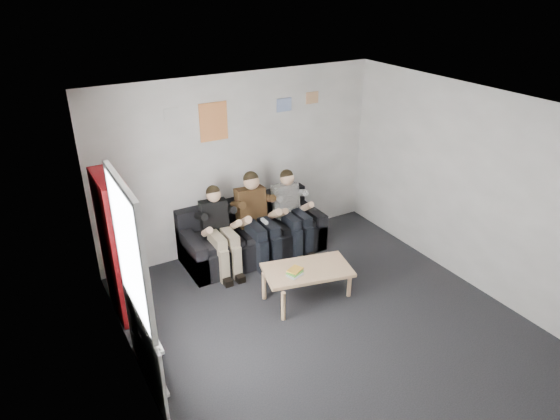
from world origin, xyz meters
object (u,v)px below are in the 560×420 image
sofa (252,236)px  person_left (220,231)px  person_right (292,213)px  bookshelf (118,247)px  person_middle (258,220)px  coffee_table (307,272)px

sofa → person_left: person_left is taller
person_right → sofa: bearing=155.6°
person_left → bookshelf: bearing=-162.3°
person_middle → bookshelf: bearing=-168.0°
bookshelf → sofa: bearing=11.8°
sofa → bookshelf: bookshelf is taller
sofa → person_right: size_ratio=1.67×
coffee_table → person_left: person_left is taller
bookshelf → coffee_table: bookshelf is taller
bookshelf → coffee_table: 2.41m
coffee_table → person_left: 1.41m
sofa → person_middle: 0.42m
person_left → person_middle: person_middle is taller
person_right → person_middle: bearing=174.2°
coffee_table → person_middle: (-0.11, 1.19, 0.27)m
coffee_table → sofa: bearing=94.5°
sofa → bookshelf: bearing=-167.5°
person_middle → person_right: (0.60, 0.00, -0.03)m
bookshelf → coffee_table: size_ratio=1.64×
person_left → person_right: bearing=7.6°
coffee_table → person_left: size_ratio=0.89×
person_right → bookshelf: bearing=179.3°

